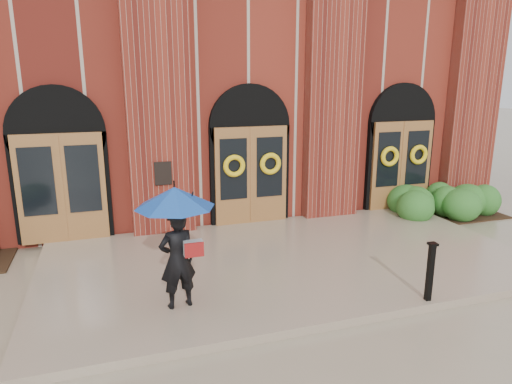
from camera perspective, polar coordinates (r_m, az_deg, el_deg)
name	(u,v)px	position (r m, az deg, el deg)	size (l,w,h in m)	color
ground	(290,267)	(9.68, 4.31, -9.30)	(90.00, 90.00, 0.00)	gray
landing	(288,261)	(9.77, 3.99, -8.57)	(10.00, 5.30, 0.15)	gray
church_building	(201,87)	(17.32, -6.84, 12.93)	(16.20, 12.53, 7.00)	maroon
man_with_umbrella	(176,224)	(7.37, -9.95, -4.01)	(1.47, 1.47, 2.04)	black
metal_post	(430,270)	(8.30, 20.95, -9.15)	(0.15, 0.15, 1.04)	black
hedge_wall_right	(442,202)	(13.86, 22.20, -1.20)	(3.30, 1.32, 0.85)	#285D20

